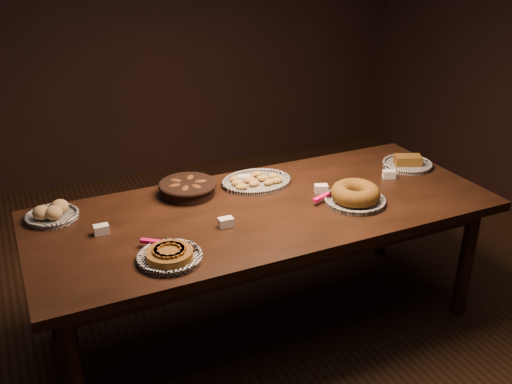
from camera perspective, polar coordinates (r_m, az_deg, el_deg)
name	(u,v)px	position (r m, az deg, el deg)	size (l,w,h in m)	color
ground	(265,324)	(3.36, 0.90, -13.03)	(5.00, 5.00, 0.00)	black
buffet_table	(266,219)	(2.99, 0.99, -2.75)	(2.40, 1.00, 0.75)	black
apple_tart_plate	(169,255)	(2.52, -8.65, -6.28)	(0.29, 0.32, 0.06)	white
madeleine_platter	(256,181)	(3.21, 0.01, 1.10)	(0.39, 0.32, 0.05)	black
bundt_cake_plate	(355,195)	(3.03, 9.88, -0.33)	(0.38, 0.33, 0.10)	black
croissant_basket	(188,187)	(3.09, -6.86, 0.49)	(0.32, 0.32, 0.08)	black
bread_roll_plate	(52,213)	(3.00, -19.73, -2.03)	(0.26, 0.26, 0.08)	white
loaf_plate	(407,163)	(3.57, 14.91, 2.81)	(0.30, 0.30, 0.07)	black
tent_cards	(263,197)	(3.01, 0.68, -0.50)	(1.72, 0.49, 0.04)	white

